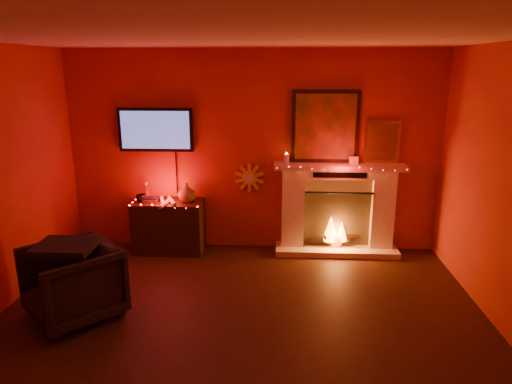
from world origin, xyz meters
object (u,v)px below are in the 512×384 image
(tv, at_px, (156,130))
(armchair, at_px, (73,283))
(fireplace, at_px, (337,200))
(sunburst_clock, at_px, (249,178))
(console_table, at_px, (169,224))

(tv, relative_size, armchair, 1.48)
(fireplace, relative_size, sunburst_clock, 5.45)
(console_table, height_order, armchair, console_table)
(fireplace, bearing_deg, sunburst_clock, 175.63)
(sunburst_clock, xyz_separation_m, console_table, (-1.08, -0.22, -0.61))
(fireplace, distance_m, sunburst_clock, 1.23)
(console_table, bearing_deg, armchair, -107.44)
(fireplace, distance_m, console_table, 2.30)
(tv, height_order, armchair, tv)
(console_table, distance_m, armchair, 1.85)
(fireplace, relative_size, console_table, 2.26)
(fireplace, height_order, tv, fireplace)
(tv, bearing_deg, armchair, -101.23)
(sunburst_clock, relative_size, console_table, 0.41)
(fireplace, bearing_deg, tv, 178.50)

